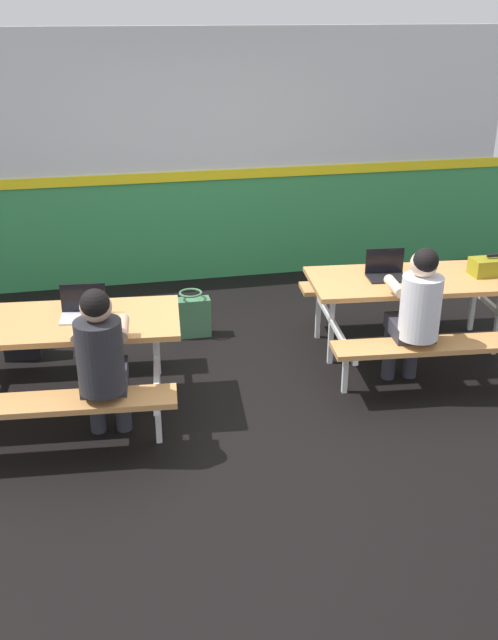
{
  "coord_description": "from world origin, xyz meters",
  "views": [
    {
      "loc": [
        -1.07,
        -4.77,
        2.78
      ],
      "look_at": [
        0.0,
        0.17,
        0.55
      ],
      "focal_mm": 40.13,
      "sensor_mm": 36.0,
      "label": 1
    }
  ],
  "objects_px": {
    "student_further": "(416,309)",
    "laptop_dark": "(386,272)",
    "backpack_dark": "(21,333)",
    "student_nearer": "(101,357)",
    "toolbox_grey": "(495,266)",
    "picnic_table_right": "(419,296)",
    "picnic_table_left": "(53,341)",
    "tote_bag_bright": "(191,316)",
    "laptop_silver": "(83,311)"
  },
  "relations": [
    {
      "from": "toolbox_grey",
      "to": "tote_bag_bright",
      "type": "height_order",
      "value": "toolbox_grey"
    },
    {
      "from": "student_further",
      "to": "tote_bag_bright",
      "type": "xyz_separation_m",
      "value": [
        -1.51,
        1.39,
        -0.51
      ]
    },
    {
      "from": "student_nearer",
      "to": "laptop_dark",
      "type": "height_order",
      "value": "student_nearer"
    },
    {
      "from": "student_nearer",
      "to": "laptop_dark",
      "type": "bearing_deg",
      "value": 21.43
    },
    {
      "from": "student_further",
      "to": "backpack_dark",
      "type": "height_order",
      "value": "student_further"
    },
    {
      "from": "laptop_dark",
      "to": "tote_bag_bright",
      "type": "distance_m",
      "value": 1.81
    },
    {
      "from": "student_nearer",
      "to": "toolbox_grey",
      "type": "bearing_deg",
      "value": 13.8
    },
    {
      "from": "picnic_table_right",
      "to": "laptop_dark",
      "type": "bearing_deg",
      "value": 167.14
    },
    {
      "from": "backpack_dark",
      "to": "student_nearer",
      "type": "bearing_deg",
      "value": -67.08
    },
    {
      "from": "picnic_table_right",
      "to": "student_nearer",
      "type": "bearing_deg",
      "value": -161.92
    },
    {
      "from": "tote_bag_bright",
      "to": "laptop_dark",
      "type": "bearing_deg",
      "value": -27.71
    },
    {
      "from": "laptop_silver",
      "to": "student_further",
      "type": "bearing_deg",
      "value": -6.89
    },
    {
      "from": "toolbox_grey",
      "to": "picnic_table_right",
      "type": "bearing_deg",
      "value": 174.74
    },
    {
      "from": "backpack_dark",
      "to": "laptop_silver",
      "type": "bearing_deg",
      "value": -60.03
    },
    {
      "from": "picnic_table_left",
      "to": "tote_bag_bright",
      "type": "height_order",
      "value": "picnic_table_left"
    },
    {
      "from": "picnic_table_right",
      "to": "picnic_table_left",
      "type": "bearing_deg",
      "value": -174.99
    },
    {
      "from": "picnic_table_right",
      "to": "student_further",
      "type": "distance_m",
      "value": 0.61
    },
    {
      "from": "laptop_dark",
      "to": "tote_bag_bright",
      "type": "xyz_separation_m",
      "value": [
        -1.51,
        0.79,
        -0.59
      ]
    },
    {
      "from": "student_nearer",
      "to": "laptop_silver",
      "type": "distance_m",
      "value": 0.62
    },
    {
      "from": "laptop_dark",
      "to": "backpack_dark",
      "type": "height_order",
      "value": "laptop_dark"
    },
    {
      "from": "toolbox_grey",
      "to": "laptop_dark",
      "type": "bearing_deg",
      "value": 172.38
    },
    {
      "from": "student_nearer",
      "to": "picnic_table_right",
      "type": "bearing_deg",
      "value": 18.08
    },
    {
      "from": "student_nearer",
      "to": "toolbox_grey",
      "type": "height_order",
      "value": "student_nearer"
    },
    {
      "from": "picnic_table_left",
      "to": "toolbox_grey",
      "type": "height_order",
      "value": "toolbox_grey"
    },
    {
      "from": "student_further",
      "to": "toolbox_grey",
      "type": "relative_size",
      "value": 3.02
    },
    {
      "from": "picnic_table_right",
      "to": "backpack_dark",
      "type": "relative_size",
      "value": 4.26
    },
    {
      "from": "backpack_dark",
      "to": "laptop_dark",
      "type": "bearing_deg",
      "value": -12.9
    },
    {
      "from": "laptop_dark",
      "to": "toolbox_grey",
      "type": "distance_m",
      "value": 0.91
    },
    {
      "from": "tote_bag_bright",
      "to": "toolbox_grey",
      "type": "bearing_deg",
      "value": -20.77
    },
    {
      "from": "picnic_table_right",
      "to": "laptop_silver",
      "type": "height_order",
      "value": "laptop_silver"
    },
    {
      "from": "picnic_table_left",
      "to": "student_further",
      "type": "relative_size",
      "value": 1.55
    },
    {
      "from": "student_nearer",
      "to": "laptop_silver",
      "type": "relative_size",
      "value": 3.56
    },
    {
      "from": "picnic_table_right",
      "to": "laptop_silver",
      "type": "distance_m",
      "value": 2.72
    },
    {
      "from": "picnic_table_right",
      "to": "laptop_dark",
      "type": "relative_size",
      "value": 5.53
    },
    {
      "from": "picnic_table_right",
      "to": "student_further",
      "type": "height_order",
      "value": "student_further"
    },
    {
      "from": "tote_bag_bright",
      "to": "student_nearer",
      "type": "bearing_deg",
      "value": -115.31
    },
    {
      "from": "laptop_dark",
      "to": "toolbox_grey",
      "type": "xyz_separation_m",
      "value": [
        0.9,
        -0.12,
        0.02
      ]
    },
    {
      "from": "student_further",
      "to": "toolbox_grey",
      "type": "bearing_deg",
      "value": 27.97
    },
    {
      "from": "student_further",
      "to": "tote_bag_bright",
      "type": "height_order",
      "value": "student_further"
    },
    {
      "from": "picnic_table_left",
      "to": "toolbox_grey",
      "type": "relative_size",
      "value": 4.69
    },
    {
      "from": "laptop_silver",
      "to": "tote_bag_bright",
      "type": "xyz_separation_m",
      "value": [
        0.91,
        1.1,
        -0.59
      ]
    },
    {
      "from": "student_further",
      "to": "tote_bag_bright",
      "type": "distance_m",
      "value": 2.12
    },
    {
      "from": "laptop_silver",
      "to": "backpack_dark",
      "type": "xyz_separation_m",
      "value": [
        -0.57,
        0.99,
        -0.57
      ]
    },
    {
      "from": "student_further",
      "to": "laptop_dark",
      "type": "distance_m",
      "value": 0.6
    },
    {
      "from": "student_further",
      "to": "laptop_dark",
      "type": "relative_size",
      "value": 3.56
    },
    {
      "from": "picnic_table_left",
      "to": "laptop_dark",
      "type": "bearing_deg",
      "value": 6.87
    },
    {
      "from": "picnic_table_left",
      "to": "picnic_table_right",
      "type": "relative_size",
      "value": 1.0
    },
    {
      "from": "toolbox_grey",
      "to": "tote_bag_bright",
      "type": "bearing_deg",
      "value": 159.23
    },
    {
      "from": "student_further",
      "to": "laptop_dark",
      "type": "bearing_deg",
      "value": 90.09
    },
    {
      "from": "picnic_table_right",
      "to": "tote_bag_bright",
      "type": "relative_size",
      "value": 4.36
    }
  ]
}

